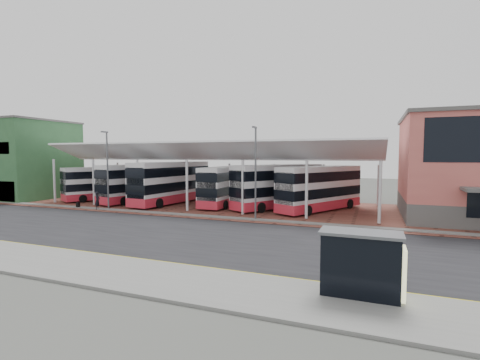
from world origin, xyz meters
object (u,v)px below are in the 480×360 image
Objects in this scene: bus_2 at (171,183)px; bus_3 at (228,186)px; bus_4 at (278,186)px; bus_5 at (320,189)px; bus_0 at (106,183)px; pedestrian at (97,200)px; bus_1 at (141,183)px; bus_shelter at (368,258)px.

bus_2 reaches higher than bus_3.
bus_5 is (4.39, -0.20, -0.06)m from bus_4.
bus_0 is 8.55m from pedestrian.
bus_1 is 21.30m from bus_5.
bus_5 is at bearing 103.11° from bus_shelter.
bus_4 reaches higher than bus_3.
bus_3 reaches higher than pedestrian.
bus_shelter is at bearing -37.05° from bus_2.
bus_4 is 3.43× the size of bus_shelter.
bus_5 reaches higher than bus_shelter.
bus_0 is 37.89m from bus_shelter.
bus_3 is at bearing -151.93° from bus_4.
bus_2 reaches higher than bus_5.
bus_0 is at bearing -173.65° from bus_2.
bus_3 is (16.35, 1.19, 0.09)m from bus_0.
bus_shelter is at bearing -25.33° from bus_1.
bus_5 is 5.82× the size of pedestrian.
bus_1 is 1.04× the size of bus_5.
pedestrian is (-0.32, -6.82, -1.31)m from bus_1.
bus_0 is 0.84× the size of bus_2.
bus_5 is at bearing 9.13° from bus_2.
bus_2 is at bearing 136.68° from bus_shelter.
bus_4 is (16.90, 0.86, 0.05)m from bus_1.
bus_2 is 30.24m from bus_shelter.
bus_1 reaches higher than pedestrian.
bus_2 is 16.99m from bus_5.
bus_5 is (16.97, 0.74, -0.16)m from bus_2.
bus_0 is 22.32m from bus_4.
bus_1 is 0.94× the size of bus_2.
bus_4 reaches higher than bus_1.
bus_3 is at bearing -74.54° from pedestrian.
bus_2 is 1.09× the size of bus_4.
bus_4 is (22.30, 0.89, 0.23)m from bus_0.
bus_5 is at bearing -90.74° from pedestrian.
pedestrian is 30.05m from bus_shelter.
bus_0 is at bearing 146.83° from bus_shelter.
bus_4 is 23.73m from bus_shelter.
pedestrian is at bearing -125.05° from bus_4.
bus_5 is 22.91m from pedestrian.
bus_shelter is at bearing -137.92° from pedestrian.
bus_0 is at bearing -150.00° from bus_5.
bus_4 reaches higher than pedestrian.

